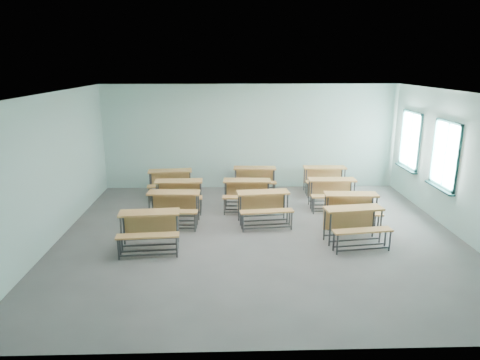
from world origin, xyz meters
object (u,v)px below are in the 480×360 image
object	(u,v)px
desk_unit_r1c2	(352,205)
desk_unit_r3c2	(325,176)
desk_unit_r1c0	(173,203)
desk_unit_r2c0	(179,191)
desk_unit_r3c1	(255,177)
desk_unit_r0c0	(149,225)
desk_unit_r0c2	(355,221)
desk_unit_r1c1	(264,203)
desk_unit_r3c0	(170,180)
desk_unit_r2c1	(247,190)
desk_unit_r2c2	(332,189)

from	to	relation	value
desk_unit_r1c2	desk_unit_r3c2	xyz separation A→B (m)	(-0.02, 2.72, 0.00)
desk_unit_r1c0	desk_unit_r2c0	xyz separation A→B (m)	(0.02, 1.05, 0.00)
desk_unit_r1c0	desk_unit_r3c1	distance (m)	3.25
desk_unit_r0c0	desk_unit_r0c2	size ratio (longest dim) A/B	0.97
desk_unit_r1c1	desk_unit_r1c0	bearing A→B (deg)	172.82
desk_unit_r2c0	desk_unit_r1c0	bearing A→B (deg)	-93.20
desk_unit_r3c0	desk_unit_r3c1	distance (m)	2.49
desk_unit_r1c2	desk_unit_r2c1	size ratio (longest dim) A/B	1.00
desk_unit_r2c2	desk_unit_r2c0	bearing A→B (deg)	-178.74
desk_unit_r3c2	desk_unit_r2c1	bearing A→B (deg)	-148.93
desk_unit_r2c0	desk_unit_r2c2	distance (m)	4.11
desk_unit_r2c1	desk_unit_r2c2	distance (m)	2.30
desk_unit_r1c0	desk_unit_r2c1	size ratio (longest dim) A/B	1.00
desk_unit_r3c2	desk_unit_r1c2	bearing A→B (deg)	-88.59
desk_unit_r2c0	desk_unit_r3c2	size ratio (longest dim) A/B	1.01
desk_unit_r2c1	desk_unit_r3c2	world-z (taller)	same
desk_unit_r1c2	desk_unit_r3c1	world-z (taller)	same
desk_unit_r1c0	desk_unit_r1c1	distance (m)	2.19
desk_unit_r1c0	desk_unit_r1c1	size ratio (longest dim) A/B	0.97
desk_unit_r0c0	desk_unit_r2c1	size ratio (longest dim) A/B	1.01
desk_unit_r0c0	desk_unit_r0c2	bearing A→B (deg)	-2.51
desk_unit_r3c1	desk_unit_r1c0	bearing A→B (deg)	-128.19
desk_unit_r2c2	desk_unit_r3c0	world-z (taller)	same
desk_unit_r0c2	desk_unit_r3c0	world-z (taller)	same
desk_unit_r2c0	desk_unit_r0c0	bearing A→B (deg)	-100.11
desk_unit_r0c2	desk_unit_r3c1	distance (m)	4.21
desk_unit_r0c0	desk_unit_r3c1	size ratio (longest dim) A/B	1.02
desk_unit_r3c1	desk_unit_r3c0	bearing A→B (deg)	-170.99
desk_unit_r0c0	desk_unit_r1c0	size ratio (longest dim) A/B	1.01
desk_unit_r1c0	desk_unit_r1c2	bearing A→B (deg)	-0.73
desk_unit_r3c1	desk_unit_r0c0	bearing A→B (deg)	-119.58
desk_unit_r1c2	desk_unit_r1c1	bearing A→B (deg)	177.06
desk_unit_r0c0	desk_unit_r2c2	size ratio (longest dim) A/B	1.03
desk_unit_r3c1	desk_unit_r3c2	bearing A→B (deg)	2.80
desk_unit_r2c0	desk_unit_r3c1	bearing A→B (deg)	31.62
desk_unit_r2c0	desk_unit_r2c1	distance (m)	1.81
desk_unit_r0c2	desk_unit_r2c1	size ratio (longest dim) A/B	1.04
desk_unit_r3c0	desk_unit_r3c2	xyz separation A→B (m)	(4.59, 0.27, 0.00)
desk_unit_r3c0	desk_unit_r3c1	world-z (taller)	same
desk_unit_r1c1	desk_unit_r2c0	size ratio (longest dim) A/B	1.04
desk_unit_r0c0	desk_unit_r2c0	world-z (taller)	same
desk_unit_r1c1	desk_unit_r3c0	bearing A→B (deg)	132.74
desk_unit_r2c2	desk_unit_r0c0	bearing A→B (deg)	-149.82
desk_unit_r1c1	desk_unit_r2c2	size ratio (longest dim) A/B	1.05
desk_unit_r1c1	desk_unit_r3c1	xyz separation A→B (m)	(-0.06, 2.50, 0.00)
desk_unit_r2c1	desk_unit_r3c0	distance (m)	2.46
desk_unit_r1c0	desk_unit_r1c2	distance (m)	4.28
desk_unit_r1c2	desk_unit_r3c0	xyz separation A→B (m)	(-4.62, 2.45, 0.00)
desk_unit_r2c1	desk_unit_r0c2	bearing A→B (deg)	-43.31
desk_unit_r2c1	desk_unit_r3c2	distance (m)	2.79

